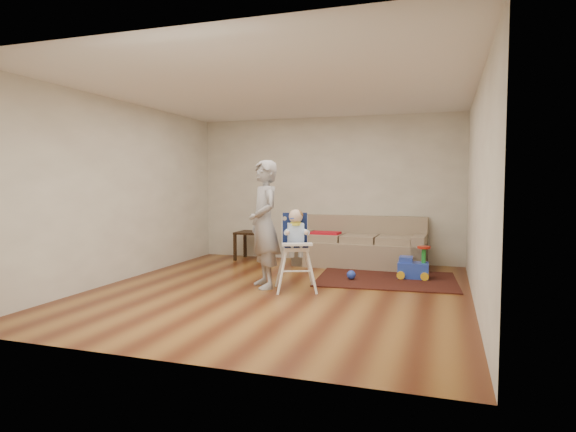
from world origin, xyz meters
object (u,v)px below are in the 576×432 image
(side_table, at_px, (252,246))
(toy_ball, at_px, (351,275))
(sofa, at_px, (360,242))
(ride_on_toy, at_px, (413,262))
(high_chair, at_px, (296,251))
(adult, at_px, (264,224))

(side_table, height_order, toy_ball, side_table)
(sofa, xyz_separation_m, side_table, (-2.10, 0.07, -0.17))
(sofa, distance_m, toy_ball, 1.34)
(side_table, relative_size, toy_ball, 4.00)
(ride_on_toy, height_order, toy_ball, ride_on_toy)
(toy_ball, xyz_separation_m, high_chair, (-0.60, -0.90, 0.46))
(sofa, xyz_separation_m, toy_ball, (0.09, -1.29, -0.35))
(ride_on_toy, relative_size, high_chair, 0.45)
(toy_ball, distance_m, high_chair, 1.17)
(sofa, height_order, side_table, sofa)
(ride_on_toy, height_order, adult, adult)
(sofa, xyz_separation_m, adult, (-0.98, -2.15, 0.46))
(ride_on_toy, distance_m, adult, 2.41)
(side_table, xyz_separation_m, high_chair, (1.59, -2.26, 0.27))
(ride_on_toy, bearing_deg, adult, -148.45)
(sofa, relative_size, ride_on_toy, 4.58)
(toy_ball, distance_m, adult, 1.60)
(toy_ball, relative_size, high_chair, 0.12)
(side_table, bearing_deg, high_chair, -54.86)
(ride_on_toy, bearing_deg, sofa, 136.37)
(toy_ball, bearing_deg, high_chair, -123.69)
(sofa, bearing_deg, side_table, -179.74)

